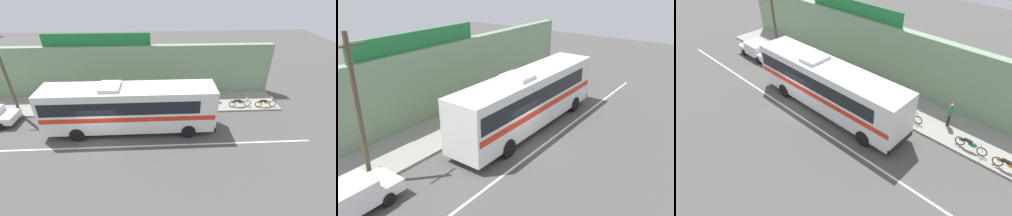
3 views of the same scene
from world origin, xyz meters
The scene contains 13 objects.
ground_plane centered at (0.00, 0.00, 0.00)m, with size 70.00×70.00×0.00m, color #4F4C49.
sidewalk_slab centered at (0.00, 5.20, 0.07)m, with size 30.00×3.60×0.14m, color gray.
storefront_facade centered at (0.00, 7.35, 2.40)m, with size 30.00×0.70×4.80m, color gray.
storefront_billboard centered at (-1.03, 7.35, 5.35)m, with size 9.45×0.12×1.10m, color #1E7538.
road_center_stripe centered at (0.00, -0.80, 0.00)m, with size 30.00×0.14×0.01m, color silver.
intercity_bus centered at (2.05, 1.24, 2.07)m, with size 12.38×2.61×3.78m.
parked_car centered at (-9.13, 2.58, 0.74)m, with size 4.22×1.84×1.37m.
utility_pole centered at (-7.41, 3.79, 3.77)m, with size 1.60×0.22×7.00m.
motorcycle_blue centered at (7.13, 4.05, 0.57)m, with size 1.93×0.56×0.94m.
motorcycle_black centered at (13.67, 3.86, 0.57)m, with size 1.88×0.56×0.94m.
motorcycle_purple centered at (11.40, 4.01, 0.57)m, with size 1.97×0.56×0.94m.
pedestrian_near_shop centered at (9.34, 5.27, 1.16)m, with size 0.30×0.48×1.74m.
pedestrian_far_left centered at (2.58, 4.85, 1.17)m, with size 0.30×0.48×1.75m.
Camera 2 is at (-14.39, -9.31, 9.40)m, focal length 36.23 mm.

